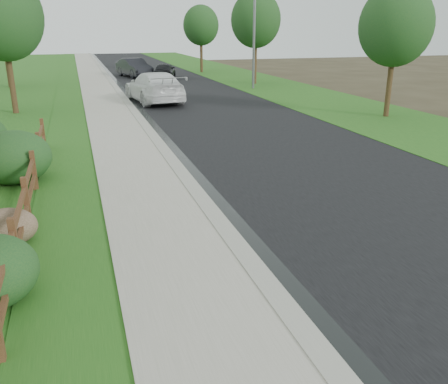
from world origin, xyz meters
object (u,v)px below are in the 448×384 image
object	(u,v)px
dark_car_mid	(165,71)
streetlight	(252,14)
white_suv	(154,87)
ranch_fence	(21,219)

from	to	relation	value
dark_car_mid	streetlight	world-z (taller)	streetlight
streetlight	white_suv	bearing A→B (deg)	-150.85
ranch_fence	dark_car_mid	world-z (taller)	dark_car_mid
white_suv	ranch_fence	bearing A→B (deg)	66.50
white_suv	streetlight	world-z (taller)	streetlight
dark_car_mid	streetlight	distance (m)	10.58
ranch_fence	white_suv	world-z (taller)	white_suv
white_suv	streetlight	bearing A→B (deg)	-157.41
ranch_fence	dark_car_mid	bearing A→B (deg)	74.66
white_suv	streetlight	size ratio (longest dim) A/B	0.67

